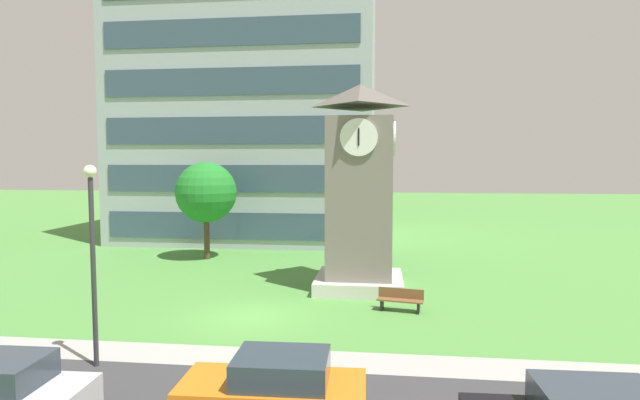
{
  "coord_description": "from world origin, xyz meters",
  "views": [
    {
      "loc": [
        4.86,
        -18.51,
        5.9
      ],
      "look_at": [
        1.97,
        5.81,
        4.05
      ],
      "focal_mm": 28.4,
      "sensor_mm": 36.0,
      "label": 1
    }
  ],
  "objects": [
    {
      "name": "kerb_strip",
      "position": [
        0.0,
        -3.98,
        0.0
      ],
      "size": [
        120.0,
        1.6,
        0.01
      ],
      "primitive_type": "cube",
      "color": "#9E9E99",
      "rests_on": "ground"
    },
    {
      "name": "park_bench",
      "position": [
        5.7,
        1.38,
        0.46
      ],
      "size": [
        1.86,
        0.81,
        0.88
      ],
      "color": "brown",
      "rests_on": "ground"
    },
    {
      "name": "ground_plane",
      "position": [
        0.0,
        0.0,
        0.0
      ],
      "size": [
        160.0,
        160.0,
        0.0
      ],
      "primitive_type": "plane",
      "color": "#4C893D"
    },
    {
      "name": "street_lamp",
      "position": [
        -3.25,
        -5.13,
        3.61
      ],
      "size": [
        0.36,
        0.36,
        5.82
      ],
      "color": "#333338",
      "rests_on": "ground"
    },
    {
      "name": "tree_by_building",
      "position": [
        -5.56,
        10.89,
        4.06
      ],
      "size": [
        3.67,
        3.67,
        5.91
      ],
      "color": "#513823",
      "rests_on": "ground"
    },
    {
      "name": "clock_tower",
      "position": [
        3.95,
        4.8,
        4.18
      ],
      "size": [
        3.98,
        3.98,
        9.42
      ],
      "color": "slate",
      "rests_on": "ground"
    },
    {
      "name": "office_building",
      "position": [
        -5.09,
        21.03,
        11.2
      ],
      "size": [
        18.79,
        13.38,
        22.4
      ],
      "color": "#9EA8B2",
      "rests_on": "ground"
    },
    {
      "name": "parked_car_orange",
      "position": [
        2.6,
        -7.91,
        0.86
      ],
      "size": [
        4.13,
        2.02,
        1.69
      ],
      "color": "orange",
      "rests_on": "ground"
    }
  ]
}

